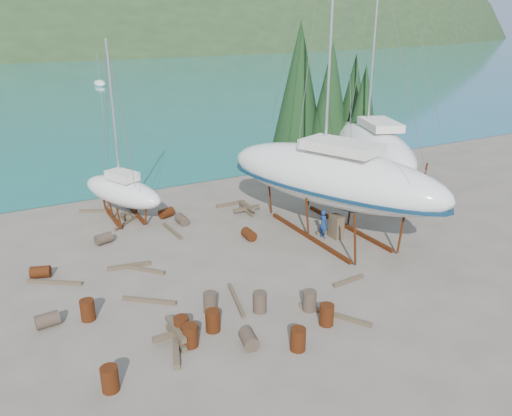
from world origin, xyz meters
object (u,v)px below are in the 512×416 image
small_sailboat_shore (122,191)px  large_sailboat_near (332,176)px  large_sailboat_far (372,147)px  worker (323,224)px

small_sailboat_shore → large_sailboat_near: bearing=-63.8°
large_sailboat_far → worker: bearing=-125.4°
small_sailboat_shore → large_sailboat_far: bearing=-34.2°
large_sailboat_far → small_sailboat_shore: 17.05m
large_sailboat_near → worker: bearing=-174.8°
large_sailboat_near → small_sailboat_shore: bearing=119.0°
large_sailboat_far → small_sailboat_shore: large_sailboat_far is taller
large_sailboat_far → worker: (-7.80, -5.21, -2.36)m
large_sailboat_far → worker: large_sailboat_far is taller
large_sailboat_near → worker: large_sailboat_near is taller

